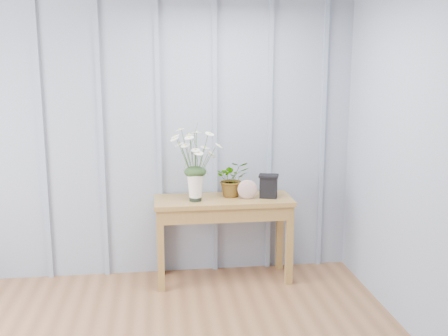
{
  "coord_description": "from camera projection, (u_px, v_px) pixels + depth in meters",
  "views": [
    {
      "loc": [
        0.24,
        -2.4,
        1.91
      ],
      "look_at": [
        0.8,
        1.94,
        1.03
      ],
      "focal_mm": 42.0,
      "sensor_mm": 36.0,
      "label": 1
    }
  ],
  "objects": [
    {
      "name": "room_shell",
      "position": [
        116.0,
        50.0,
        3.18
      ],
      "size": [
        4.0,
        4.5,
        2.5
      ],
      "color": "#919BAF",
      "rests_on": "ground"
    },
    {
      "name": "sideboard",
      "position": [
        223.0,
        211.0,
        4.59
      ],
      "size": [
        1.2,
        0.45,
        0.75
      ],
      "color": "olive",
      "rests_on": "ground"
    },
    {
      "name": "daisy_vase",
      "position": [
        195.0,
        154.0,
        4.41
      ],
      "size": [
        0.46,
        0.35,
        0.65
      ],
      "color": "black",
      "rests_on": "sideboard"
    },
    {
      "name": "spider_plant",
      "position": [
        232.0,
        179.0,
        4.61
      ],
      "size": [
        0.3,
        0.27,
        0.32
      ],
      "primitive_type": "imported",
      "rotation": [
        0.0,
        0.0,
        0.06
      ],
      "color": "#1E3819",
      "rests_on": "sideboard"
    },
    {
      "name": "felt_disc_vessel",
      "position": [
        247.0,
        189.0,
        4.53
      ],
      "size": [
        0.18,
        0.07,
        0.17
      ],
      "primitive_type": "ellipsoid",
      "rotation": [
        0.0,
        0.0,
        -0.15
      ],
      "color": "#894952",
      "rests_on": "sideboard"
    },
    {
      "name": "carved_box",
      "position": [
        269.0,
        186.0,
        4.58
      ],
      "size": [
        0.2,
        0.17,
        0.2
      ],
      "color": "black",
      "rests_on": "sideboard"
    }
  ]
}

